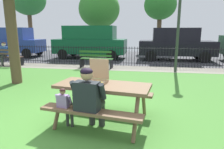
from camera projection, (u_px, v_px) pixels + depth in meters
ground at (91, 100)px, 5.31m from camera, size 28.00×10.67×0.02m
cobblestone_walkway at (116, 68)px, 9.78m from camera, size 28.00×1.40×0.01m
street_asphalt at (125, 57)px, 13.96m from camera, size 28.00×7.26×0.01m
picnic_table_foreground at (103, 93)px, 3.90m from camera, size 2.00×1.73×0.79m
pizza_box_open at (96, 79)px, 3.92m from camera, size 0.47×0.49×0.46m
adult_at_table at (89, 98)px, 3.44m from camera, size 0.63×0.63×1.19m
child_at_table at (65, 104)px, 3.58m from camera, size 0.31×0.30×0.80m
iron_fence_streetside at (118, 56)px, 10.35m from camera, size 22.63×0.03×0.99m
park_bench_left at (7, 57)px, 10.47m from camera, size 1.62×0.56×0.85m
park_bench_center at (96, 59)px, 9.71m from camera, size 1.63×0.60×0.85m
person_on_park_bench at (4, 53)px, 10.47m from camera, size 0.62×0.61×1.19m
lamp_post_walkway at (179, 17)px, 8.39m from camera, size 0.28×0.28×3.81m
parked_car_far_left at (14, 42)px, 13.92m from camera, size 3.98×2.00×1.98m
parked_car_left at (90, 41)px, 13.03m from camera, size 4.63×2.01×2.08m
parked_car_center at (176, 44)px, 12.20m from camera, size 4.42×1.96×1.94m
far_tree_left at (28, 0)px, 18.83m from camera, size 3.28×3.28×6.15m
far_tree_midleft at (99, 9)px, 17.95m from camera, size 3.67×3.67×5.31m
far_tree_center at (160, 6)px, 17.06m from camera, size 2.73×2.73×5.14m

